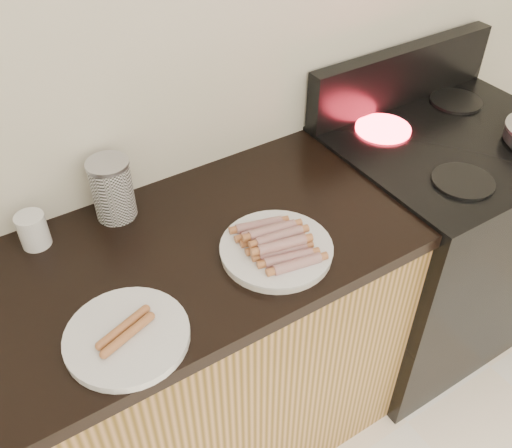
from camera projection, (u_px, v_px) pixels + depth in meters
wall_back at (185, 40)px, 1.46m from camera, size 4.00×0.04×2.60m
cabinet_base at (34, 445)px, 1.55m from camera, size 2.20×0.59×0.86m
stove at (430, 243)px, 2.12m from camera, size 0.76×0.65×0.91m
stove_panel at (402, 76)px, 1.94m from camera, size 0.76×0.06×0.20m
burner_near_left at (463, 181)px, 1.64m from camera, size 0.18×0.18×0.01m
burner_far_left at (383, 129)px, 1.86m from camera, size 0.18×0.18×0.01m
burner_far_right at (456, 101)px, 2.00m from camera, size 0.18×0.18×0.01m
main_plate at (276, 251)px, 1.44m from camera, size 0.37×0.37×0.02m
side_plate at (127, 336)px, 1.23m from camera, size 0.36×0.36×0.02m
hotdog_pile at (277, 242)px, 1.42m from camera, size 0.13×0.22×0.05m
plain_sausages at (126, 331)px, 1.22m from camera, size 0.13×0.08×0.02m
canister at (112, 189)px, 1.50m from camera, size 0.11×0.11×0.17m
mug at (33, 230)px, 1.44m from camera, size 0.08×0.08×0.09m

